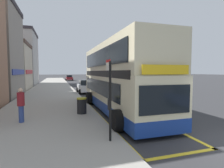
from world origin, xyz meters
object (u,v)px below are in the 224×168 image
object	(u,v)px
parked_car_grey_behind	(97,78)
double_decker_bus	(118,80)
parked_car_maroon_distant	(69,78)
litter_bin	(82,106)
parked_car_white_far	(86,86)
pedestrian_waiting_near_sign	(21,104)
bus_stop_sign	(110,94)

from	to	relation	value
parked_car_grey_behind	double_decker_bus	bearing A→B (deg)	76.78
parked_car_maroon_distant	litter_bin	xyz separation A→B (m)	(-2.10, -42.99, -0.18)
parked_car_grey_behind	litter_bin	distance (m)	39.93
parked_car_maroon_distant	parked_car_white_far	bearing A→B (deg)	-89.39
parked_car_maroon_distant	litter_bin	bearing A→B (deg)	-92.10
double_decker_bus	parked_car_grey_behind	world-z (taller)	double_decker_bus
parked_car_maroon_distant	parked_car_white_far	xyz separation A→B (m)	(-0.05, -31.63, 0.00)
double_decker_bus	parked_car_grey_behind	size ratio (longest dim) A/B	2.57
parked_car_grey_behind	pedestrian_waiting_near_sign	bearing A→B (deg)	69.61
bus_stop_sign	pedestrian_waiting_near_sign	distance (m)	5.01
parked_car_grey_behind	litter_bin	bearing A→B (deg)	73.43
parked_car_white_far	pedestrian_waiting_near_sign	bearing A→B (deg)	-114.91
bus_stop_sign	pedestrian_waiting_near_sign	size ratio (longest dim) A/B	1.73
bus_stop_sign	litter_bin	xyz separation A→B (m)	(-0.42, 4.46, -1.22)
parked_car_grey_behind	litter_bin	xyz separation A→B (m)	(-9.53, -38.77, -0.18)
pedestrian_waiting_near_sign	parked_car_maroon_distant	bearing A→B (deg)	83.25
pedestrian_waiting_near_sign	litter_bin	world-z (taller)	pedestrian_waiting_near_sign
bus_stop_sign	parked_car_grey_behind	distance (m)	44.20
double_decker_bus	litter_bin	world-z (taller)	double_decker_bus
bus_stop_sign	parked_car_white_far	bearing A→B (deg)	84.10
bus_stop_sign	parked_car_maroon_distant	size ratio (longest dim) A/B	0.70
parked_car_grey_behind	pedestrian_waiting_near_sign	xyz separation A→B (m)	(-12.63, -39.76, 0.27)
double_decker_bus	parked_car_maroon_distant	xyz separation A→B (m)	(-0.37, 42.48, -1.26)
double_decker_bus	parked_car_white_far	xyz separation A→B (m)	(-0.41, 10.85, -1.26)
bus_stop_sign	parked_car_white_far	world-z (taller)	bus_stop_sign
parked_car_white_far	parked_car_maroon_distant	bearing A→B (deg)	87.66
bus_stop_sign	litter_bin	bearing A→B (deg)	95.32
double_decker_bus	bus_stop_sign	distance (m)	5.38
double_decker_bus	litter_bin	bearing A→B (deg)	-168.44
litter_bin	parked_car_grey_behind	bearing A→B (deg)	76.20
parked_car_maroon_distant	parked_car_grey_behind	world-z (taller)	same
bus_stop_sign	double_decker_bus	bearing A→B (deg)	67.59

